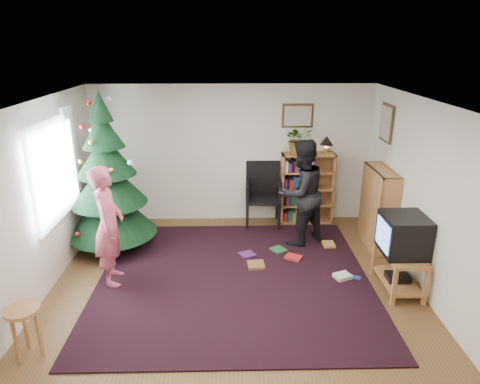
{
  "coord_description": "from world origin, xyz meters",
  "views": [
    {
      "loc": [
        -0.04,
        -5.01,
        3.2
      ],
      "look_at": [
        0.1,
        0.9,
        1.1
      ],
      "focal_mm": 32.0,
      "sensor_mm": 36.0,
      "label": 1
    }
  ],
  "objects_px": {
    "bookshelf_back": "(307,187)",
    "potted_plant": "(298,139)",
    "tv_stand": "(399,268)",
    "bookshelf_right": "(378,207)",
    "armchair": "(263,190)",
    "stool": "(24,320)",
    "table_lamp": "(327,142)",
    "picture_back": "(298,116)",
    "picture_right": "(387,123)",
    "person_by_chair": "(301,193)",
    "person_standing": "(109,226)",
    "christmas_tree": "(109,187)",
    "crt_tv": "(404,235)"
  },
  "relations": [
    {
      "from": "bookshelf_back",
      "to": "potted_plant",
      "type": "bearing_deg",
      "value": 180.0
    },
    {
      "from": "tv_stand",
      "to": "bookshelf_right",
      "type": "bearing_deg",
      "value": 84.85
    },
    {
      "from": "armchair",
      "to": "stool",
      "type": "distance_m",
      "value": 4.49
    },
    {
      "from": "potted_plant",
      "to": "tv_stand",
      "type": "bearing_deg",
      "value": -65.6
    },
    {
      "from": "stool",
      "to": "table_lamp",
      "type": "xyz_separation_m",
      "value": [
        3.86,
        3.56,
        1.05
      ]
    },
    {
      "from": "picture_back",
      "to": "picture_right",
      "type": "bearing_deg",
      "value": -28.69
    },
    {
      "from": "picture_back",
      "to": "bookshelf_right",
      "type": "distance_m",
      "value": 2.09
    },
    {
      "from": "stool",
      "to": "potted_plant",
      "type": "distance_m",
      "value": 5.02
    },
    {
      "from": "picture_back",
      "to": "potted_plant",
      "type": "height_order",
      "value": "picture_back"
    },
    {
      "from": "tv_stand",
      "to": "person_by_chair",
      "type": "height_order",
      "value": "person_by_chair"
    },
    {
      "from": "person_standing",
      "to": "stool",
      "type": "bearing_deg",
      "value": 152.75
    },
    {
      "from": "bookshelf_back",
      "to": "christmas_tree",
      "type": "bearing_deg",
      "value": -162.77
    },
    {
      "from": "table_lamp",
      "to": "armchair",
      "type": "bearing_deg",
      "value": -179.28
    },
    {
      "from": "christmas_tree",
      "to": "picture_right",
      "type": "bearing_deg",
      "value": 5.59
    },
    {
      "from": "tv_stand",
      "to": "armchair",
      "type": "distance_m",
      "value": 2.88
    },
    {
      "from": "armchair",
      "to": "table_lamp",
      "type": "bearing_deg",
      "value": 3.32
    },
    {
      "from": "crt_tv",
      "to": "table_lamp",
      "type": "distance_m",
      "value": 2.5
    },
    {
      "from": "christmas_tree",
      "to": "table_lamp",
      "type": "relative_size",
      "value": 7.95
    },
    {
      "from": "tv_stand",
      "to": "crt_tv",
      "type": "relative_size",
      "value": 1.4
    },
    {
      "from": "picture_right",
      "to": "christmas_tree",
      "type": "distance_m",
      "value": 4.52
    },
    {
      "from": "bookshelf_back",
      "to": "tv_stand",
      "type": "height_order",
      "value": "bookshelf_back"
    },
    {
      "from": "armchair",
      "to": "potted_plant",
      "type": "xyz_separation_m",
      "value": [
        0.61,
        0.01,
        0.95
      ]
    },
    {
      "from": "tv_stand",
      "to": "armchair",
      "type": "relative_size",
      "value": 0.74
    },
    {
      "from": "picture_right",
      "to": "christmas_tree",
      "type": "height_order",
      "value": "christmas_tree"
    },
    {
      "from": "tv_stand",
      "to": "person_standing",
      "type": "bearing_deg",
      "value": 175.78
    },
    {
      "from": "bookshelf_back",
      "to": "person_standing",
      "type": "xyz_separation_m",
      "value": [
        -3.05,
        -2.05,
        0.18
      ]
    },
    {
      "from": "stool",
      "to": "person_standing",
      "type": "relative_size",
      "value": 0.35
    },
    {
      "from": "crt_tv",
      "to": "person_by_chair",
      "type": "height_order",
      "value": "person_by_chair"
    },
    {
      "from": "stool",
      "to": "crt_tv",
      "type": "bearing_deg",
      "value": 15.47
    },
    {
      "from": "tv_stand",
      "to": "person_by_chair",
      "type": "distance_m",
      "value": 1.91
    },
    {
      "from": "stool",
      "to": "bookshelf_right",
      "type": "bearing_deg",
      "value": 29.35
    },
    {
      "from": "bookshelf_right",
      "to": "person_by_chair",
      "type": "xyz_separation_m",
      "value": [
        -1.24,
        0.11,
        0.21
      ]
    },
    {
      "from": "christmas_tree",
      "to": "potted_plant",
      "type": "bearing_deg",
      "value": 18.27
    },
    {
      "from": "picture_right",
      "to": "bookshelf_back",
      "type": "distance_m",
      "value": 1.8
    },
    {
      "from": "picture_back",
      "to": "stool",
      "type": "xyz_separation_m",
      "value": [
        -3.35,
        -3.69,
        -1.49
      ]
    },
    {
      "from": "tv_stand",
      "to": "table_lamp",
      "type": "height_order",
      "value": "table_lamp"
    },
    {
      "from": "bookshelf_back",
      "to": "picture_back",
      "type": "bearing_deg",
      "value": 147.35
    },
    {
      "from": "crt_tv",
      "to": "person_standing",
      "type": "bearing_deg",
      "value": 175.78
    },
    {
      "from": "tv_stand",
      "to": "table_lamp",
      "type": "bearing_deg",
      "value": 103.47
    },
    {
      "from": "christmas_tree",
      "to": "table_lamp",
      "type": "height_order",
      "value": "christmas_tree"
    },
    {
      "from": "person_standing",
      "to": "potted_plant",
      "type": "bearing_deg",
      "value": -62.71
    },
    {
      "from": "bookshelf_right",
      "to": "potted_plant",
      "type": "relative_size",
      "value": 2.43
    },
    {
      "from": "table_lamp",
      "to": "person_standing",
      "type": "bearing_deg",
      "value": -148.54
    },
    {
      "from": "picture_right",
      "to": "person_by_chair",
      "type": "height_order",
      "value": "picture_right"
    },
    {
      "from": "bookshelf_right",
      "to": "person_standing",
      "type": "height_order",
      "value": "person_standing"
    },
    {
      "from": "person_standing",
      "to": "person_by_chair",
      "type": "height_order",
      "value": "person_by_chair"
    },
    {
      "from": "stool",
      "to": "potted_plant",
      "type": "xyz_separation_m",
      "value": [
        3.36,
        3.56,
        1.11
      ]
    },
    {
      "from": "stool",
      "to": "person_by_chair",
      "type": "bearing_deg",
      "value": 38.89
    },
    {
      "from": "bookshelf_back",
      "to": "crt_tv",
      "type": "distance_m",
      "value": 2.49
    },
    {
      "from": "armchair",
      "to": "potted_plant",
      "type": "bearing_deg",
      "value": 3.91
    }
  ]
}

